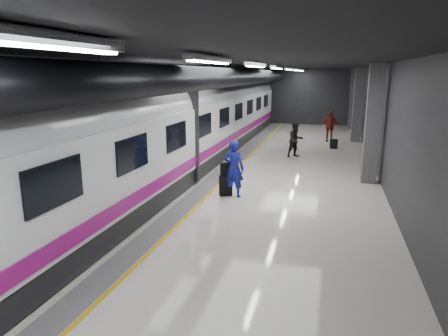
% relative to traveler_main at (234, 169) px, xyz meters
% --- Properties ---
extents(ground, '(40.00, 40.00, 0.00)m').
position_rel_traveler_main_xyz_m(ground, '(0.07, 1.16, -0.98)').
color(ground, beige).
rests_on(ground, ground).
extents(platform_hall, '(10.02, 40.02, 4.51)m').
position_rel_traveler_main_xyz_m(platform_hall, '(-0.22, 2.12, 2.56)').
color(platform_hall, black).
rests_on(platform_hall, ground).
extents(train, '(3.05, 38.00, 4.05)m').
position_rel_traveler_main_xyz_m(train, '(-3.18, 1.16, 1.09)').
color(train, black).
rests_on(train, ground).
extents(traveler_main, '(0.79, 0.59, 1.96)m').
position_rel_traveler_main_xyz_m(traveler_main, '(0.00, 0.00, 0.00)').
color(traveler_main, '#162DAB').
rests_on(traveler_main, ground).
extents(suitcase_main, '(0.51, 0.43, 0.70)m').
position_rel_traveler_main_xyz_m(suitcase_main, '(-0.30, 0.04, -0.63)').
color(suitcase_main, black).
rests_on(suitcase_main, ground).
extents(shoulder_bag, '(0.37, 0.29, 0.44)m').
position_rel_traveler_main_xyz_m(shoulder_bag, '(-0.33, 0.07, -0.06)').
color(shoulder_bag, black).
rests_on(shoulder_bag, suitcase_main).
extents(traveler_far_a, '(1.08, 1.05, 1.75)m').
position_rel_traveler_main_xyz_m(traveler_far_a, '(1.43, 7.28, -0.10)').
color(traveler_far_a, black).
rests_on(traveler_far_a, ground).
extents(traveler_far_b, '(1.15, 0.56, 1.89)m').
position_rel_traveler_main_xyz_m(traveler_far_b, '(3.02, 12.67, -0.04)').
color(traveler_far_b, maroon).
rests_on(traveler_far_b, ground).
extents(suitcase_far, '(0.43, 0.35, 0.55)m').
position_rel_traveler_main_xyz_m(suitcase_far, '(3.31, 10.23, -0.71)').
color(suitcase_far, black).
rests_on(suitcase_far, ground).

